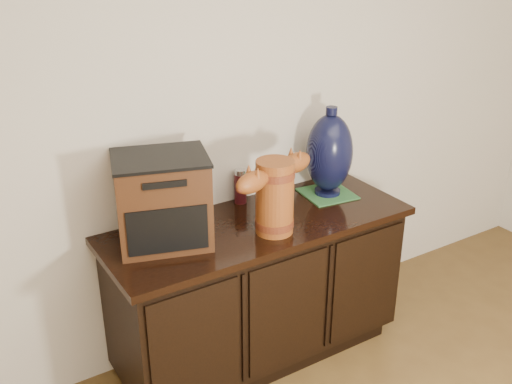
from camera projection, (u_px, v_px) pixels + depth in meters
sideboard at (258, 289)px, 2.92m from camera, size 1.46×0.56×0.75m
terracotta_vessel at (275, 193)px, 2.60m from camera, size 0.48×0.22×0.34m
tv_radio at (162, 200)px, 2.52m from camera, size 0.47×0.42×0.39m
green_mat at (327, 194)px, 3.05m from camera, size 0.27×0.27×0.01m
lamp_base at (329, 153)px, 2.96m from camera, size 0.26×0.26×0.45m
spray_can at (240, 186)px, 2.93m from camera, size 0.06×0.06×0.18m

